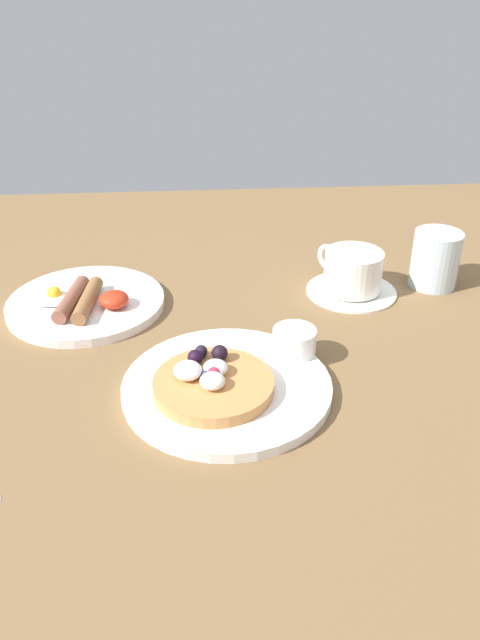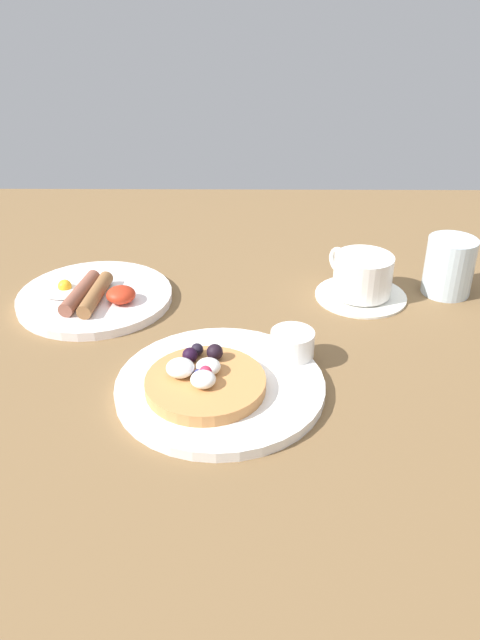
# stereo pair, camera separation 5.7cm
# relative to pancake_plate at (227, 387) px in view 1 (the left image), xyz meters

# --- Properties ---
(ground_plane) EXTENTS (1.88, 1.30, 0.03)m
(ground_plane) POSITION_rel_pancake_plate_xyz_m (-0.04, 0.07, -0.02)
(ground_plane) COLOR brown
(pancake_plate) EXTENTS (0.24, 0.24, 0.01)m
(pancake_plate) POSITION_rel_pancake_plate_xyz_m (0.00, 0.00, 0.00)
(pancake_plate) COLOR white
(pancake_plate) RESTS_ON ground_plane
(pancake_with_berries) EXTENTS (0.14, 0.14, 0.03)m
(pancake_with_berries) POSITION_rel_pancake_plate_xyz_m (-0.02, -0.01, 0.02)
(pancake_with_berries) COLOR #C88549
(pancake_with_berries) RESTS_ON pancake_plate
(syrup_ramekin) EXTENTS (0.05, 0.05, 0.03)m
(syrup_ramekin) POSITION_rel_pancake_plate_xyz_m (0.09, 0.06, 0.02)
(syrup_ramekin) COLOR white
(syrup_ramekin) RESTS_ON pancake_plate
(breakfast_plate) EXTENTS (0.22, 0.22, 0.01)m
(breakfast_plate) POSITION_rel_pancake_plate_xyz_m (-0.19, 0.22, 0.00)
(breakfast_plate) COLOR white
(breakfast_plate) RESTS_ON ground_plane
(fried_breakfast) EXTENTS (0.15, 0.12, 0.02)m
(fried_breakfast) POSITION_rel_pancake_plate_xyz_m (-0.19, 0.20, 0.02)
(fried_breakfast) COLOR brown
(fried_breakfast) RESTS_ON breakfast_plate
(coffee_saucer) EXTENTS (0.13, 0.13, 0.01)m
(coffee_saucer) POSITION_rel_pancake_plate_xyz_m (0.20, 0.23, -0.00)
(coffee_saucer) COLOR white
(coffee_saucer) RESTS_ON ground_plane
(coffee_cup) EXTENTS (0.09, 0.11, 0.06)m
(coffee_cup) POSITION_rel_pancake_plate_xyz_m (0.20, 0.23, 0.03)
(coffee_cup) COLOR white
(coffee_cup) RESTS_ON coffee_saucer
(water_glass) EXTENTS (0.07, 0.07, 0.09)m
(water_glass) POSITION_rel_pancake_plate_xyz_m (0.33, 0.25, 0.04)
(water_glass) COLOR silver
(water_glass) RESTS_ON ground_plane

